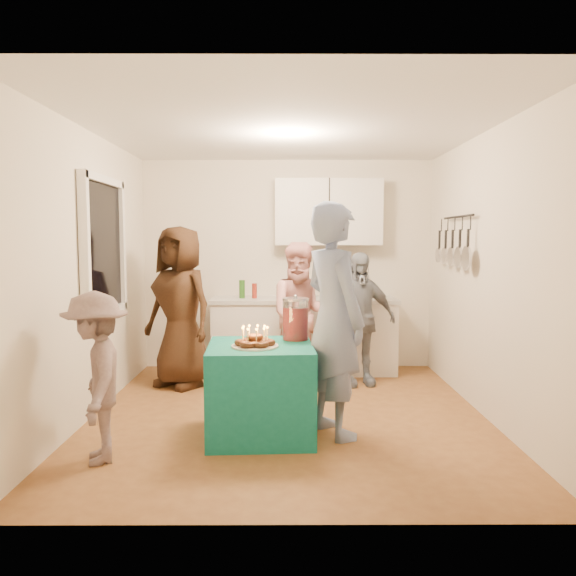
{
  "coord_description": "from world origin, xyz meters",
  "views": [
    {
      "loc": [
        -0.02,
        -5.06,
        1.62
      ],
      "look_at": [
        0.0,
        0.35,
        1.15
      ],
      "focal_mm": 35.0,
      "sensor_mm": 36.0,
      "label": 1
    }
  ],
  "objects_px": {
    "party_table": "(261,390)",
    "child_near_left": "(96,377)",
    "woman_back_right": "(358,319)",
    "man_birthday": "(334,320)",
    "woman_back_left": "(180,307)",
    "microwave": "(345,286)",
    "counter": "(304,337)",
    "punch_jar": "(295,320)",
    "woman_back_center": "(302,316)"
  },
  "relations": [
    {
      "from": "party_table",
      "to": "punch_jar",
      "type": "height_order",
      "value": "punch_jar"
    },
    {
      "from": "woman_back_left",
      "to": "child_near_left",
      "type": "height_order",
      "value": "woman_back_left"
    },
    {
      "from": "counter",
      "to": "woman_back_right",
      "type": "relative_size",
      "value": 1.49
    },
    {
      "from": "party_table",
      "to": "woman_back_left",
      "type": "distance_m",
      "value": 1.91
    },
    {
      "from": "party_table",
      "to": "woman_back_right",
      "type": "xyz_separation_m",
      "value": [
        1.0,
        1.63,
        0.36
      ]
    },
    {
      "from": "party_table",
      "to": "punch_jar",
      "type": "distance_m",
      "value": 0.67
    },
    {
      "from": "man_birthday",
      "to": "woman_back_left",
      "type": "height_order",
      "value": "man_birthday"
    },
    {
      "from": "party_table",
      "to": "counter",
      "type": "bearing_deg",
      "value": 79.11
    },
    {
      "from": "counter",
      "to": "woman_back_left",
      "type": "height_order",
      "value": "woman_back_left"
    },
    {
      "from": "microwave",
      "to": "child_near_left",
      "type": "xyz_separation_m",
      "value": [
        -2.09,
        -2.77,
        -0.43
      ]
    },
    {
      "from": "microwave",
      "to": "woman_back_left",
      "type": "height_order",
      "value": "woman_back_left"
    },
    {
      "from": "party_table",
      "to": "man_birthday",
      "type": "distance_m",
      "value": 0.84
    },
    {
      "from": "counter",
      "to": "party_table",
      "type": "bearing_deg",
      "value": -100.89
    },
    {
      "from": "party_table",
      "to": "woman_back_right",
      "type": "relative_size",
      "value": 0.57
    },
    {
      "from": "woman_back_center",
      "to": "woman_back_right",
      "type": "distance_m",
      "value": 0.63
    },
    {
      "from": "counter",
      "to": "party_table",
      "type": "distance_m",
      "value": 2.27
    },
    {
      "from": "counter",
      "to": "woman_back_left",
      "type": "bearing_deg",
      "value": -154.9
    },
    {
      "from": "microwave",
      "to": "woman_back_left",
      "type": "bearing_deg",
      "value": -166.54
    },
    {
      "from": "microwave",
      "to": "man_birthday",
      "type": "bearing_deg",
      "value": -103.81
    },
    {
      "from": "microwave",
      "to": "child_near_left",
      "type": "height_order",
      "value": "child_near_left"
    },
    {
      "from": "counter",
      "to": "woman_back_center",
      "type": "bearing_deg",
      "value": -93.16
    },
    {
      "from": "man_birthday",
      "to": "woman_back_center",
      "type": "relative_size",
      "value": 1.21
    },
    {
      "from": "woman_back_left",
      "to": "woman_back_center",
      "type": "relative_size",
      "value": 1.11
    },
    {
      "from": "counter",
      "to": "man_birthday",
      "type": "bearing_deg",
      "value": -85.45
    },
    {
      "from": "child_near_left",
      "to": "woman_back_right",
      "type": "bearing_deg",
      "value": 116.82
    },
    {
      "from": "microwave",
      "to": "woman_back_center",
      "type": "xyz_separation_m",
      "value": [
        -0.53,
        -0.74,
        -0.26
      ]
    },
    {
      "from": "man_birthday",
      "to": "woman_back_right",
      "type": "height_order",
      "value": "man_birthday"
    },
    {
      "from": "man_birthday",
      "to": "woman_back_right",
      "type": "distance_m",
      "value": 1.65
    },
    {
      "from": "punch_jar",
      "to": "woman_back_right",
      "type": "distance_m",
      "value": 1.57
    },
    {
      "from": "woman_back_right",
      "to": "microwave",
      "type": "bearing_deg",
      "value": 87.08
    },
    {
      "from": "microwave",
      "to": "child_near_left",
      "type": "distance_m",
      "value": 3.49
    },
    {
      "from": "child_near_left",
      "to": "party_table",
      "type": "bearing_deg",
      "value": 96.56
    },
    {
      "from": "microwave",
      "to": "party_table",
      "type": "bearing_deg",
      "value": -118.03
    },
    {
      "from": "counter",
      "to": "microwave",
      "type": "height_order",
      "value": "microwave"
    },
    {
      "from": "party_table",
      "to": "child_near_left",
      "type": "xyz_separation_m",
      "value": [
        -1.17,
        -0.53,
        0.24
      ]
    },
    {
      "from": "woman_back_center",
      "to": "child_near_left",
      "type": "relative_size",
      "value": 1.27
    },
    {
      "from": "woman_back_left",
      "to": "child_near_left",
      "type": "xyz_separation_m",
      "value": [
        -0.22,
        -2.12,
        -0.26
      ]
    },
    {
      "from": "man_birthday",
      "to": "woman_back_right",
      "type": "relative_size",
      "value": 1.3
    },
    {
      "from": "counter",
      "to": "man_birthday",
      "type": "xyz_separation_m",
      "value": [
        0.17,
        -2.19,
        0.53
      ]
    },
    {
      "from": "counter",
      "to": "woman_back_right",
      "type": "height_order",
      "value": "woman_back_right"
    },
    {
      "from": "woman_back_center",
      "to": "counter",
      "type": "bearing_deg",
      "value": 79.75
    },
    {
      "from": "man_birthday",
      "to": "woman_back_left",
      "type": "bearing_deg",
      "value": 18.01
    },
    {
      "from": "punch_jar",
      "to": "woman_back_right",
      "type": "bearing_deg",
      "value": 62.83
    },
    {
      "from": "woman_back_left",
      "to": "counter",
      "type": "bearing_deg",
      "value": 58.2
    },
    {
      "from": "man_birthday",
      "to": "woman_back_center",
      "type": "distance_m",
      "value": 1.48
    },
    {
      "from": "woman_back_left",
      "to": "woman_back_center",
      "type": "bearing_deg",
      "value": 29.1
    },
    {
      "from": "counter",
      "to": "punch_jar",
      "type": "distance_m",
      "value": 2.06
    },
    {
      "from": "woman_back_left",
      "to": "microwave",
      "type": "bearing_deg",
      "value": 52.17
    },
    {
      "from": "woman_back_center",
      "to": "child_near_left",
      "type": "xyz_separation_m",
      "value": [
        -1.56,
        -2.02,
        -0.17
      ]
    },
    {
      "from": "woman_back_right",
      "to": "child_near_left",
      "type": "xyz_separation_m",
      "value": [
        -2.17,
        -2.16,
        -0.12
      ]
    }
  ]
}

